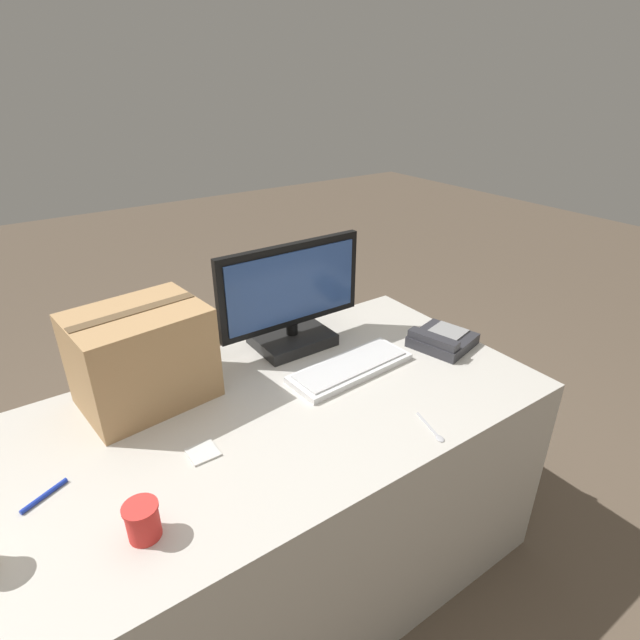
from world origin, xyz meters
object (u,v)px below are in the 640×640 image
keyboard (350,367)px  sticky_note_pad (203,452)px  spoon (434,431)px  pen_marker (45,497)px  monitor (291,303)px  paper_cup_right (143,521)px  cardboard_box (142,356)px  desk_phone (442,340)px

keyboard → sticky_note_pad: bearing=-173.8°
spoon → pen_marker: size_ratio=1.22×
spoon → sticky_note_pad: size_ratio=1.79×
monitor → sticky_note_pad: 0.67m
keyboard → monitor: bearing=99.6°
pen_marker → sticky_note_pad: bearing=-36.2°
spoon → sticky_note_pad: (-0.59, 0.30, 0.00)m
paper_cup_right → spoon: bearing=-8.3°
monitor → cardboard_box: size_ratio=1.40×
spoon → paper_cup_right: bearing=-83.8°
keyboard → pen_marker: 0.97m
keyboard → spoon: bearing=-94.3°
paper_cup_right → sticky_note_pad: bearing=40.2°
cardboard_box → sticky_note_pad: cardboard_box is taller
monitor → cardboard_box: (-0.56, -0.04, -0.02)m
cardboard_box → sticky_note_pad: (0.04, -0.34, -0.15)m
paper_cup_right → spoon: 0.81m
desk_phone → sticky_note_pad: (-0.98, -0.05, -0.02)m
monitor → paper_cup_right: 0.94m
paper_cup_right → cardboard_box: bearing=71.4°
keyboard → paper_cup_right: bearing=-164.3°
monitor → paper_cup_right: bearing=-142.9°
cardboard_box → pen_marker: 0.47m
desk_phone → cardboard_box: 1.07m
monitor → desk_phone: monitor is taller
keyboard → pen_marker: keyboard is taller
monitor → pen_marker: bearing=-161.1°
pen_marker → keyboard: bearing=-24.1°
cardboard_box → sticky_note_pad: bearing=-83.8°
keyboard → cardboard_box: bearing=155.4°
spoon → keyboard: bearing=-166.1°
cardboard_box → pen_marker: size_ratio=3.57×
monitor → pen_marker: 0.97m
keyboard → paper_cup_right: 0.85m
paper_cup_right → spoon: (0.80, -0.12, -0.04)m
keyboard → cardboard_box: cardboard_box is taller
spoon → cardboard_box: 0.91m
monitor → cardboard_box: 0.56m
spoon → cardboard_box: cardboard_box is taller
monitor → paper_cup_right: size_ratio=6.45×
desk_phone → monitor: bearing=129.7°
keyboard → paper_cup_right: (-0.80, -0.28, 0.03)m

